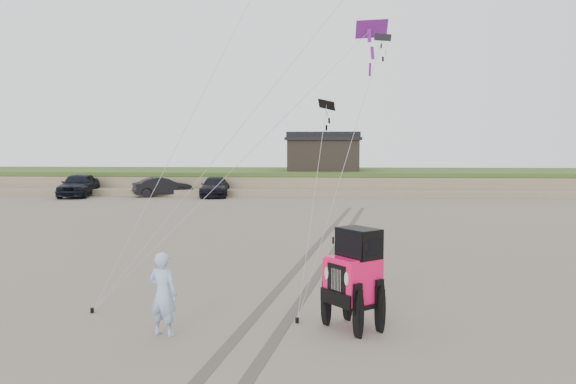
# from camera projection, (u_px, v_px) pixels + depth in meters

# --- Properties ---
(ground) EXTENTS (160.00, 160.00, 0.00)m
(ground) POSITION_uv_depth(u_px,v_px,m) (229.00, 320.00, 12.36)
(ground) COLOR #6B6054
(ground) RESTS_ON ground
(dune_ridge) EXTENTS (160.00, 14.25, 1.73)m
(dune_ridge) POSITION_uv_depth(u_px,v_px,m) (300.00, 180.00, 49.59)
(dune_ridge) COLOR #7A6B54
(dune_ridge) RESTS_ON ground
(cabin) EXTENTS (6.40, 5.40, 3.35)m
(cabin) POSITION_uv_depth(u_px,v_px,m) (323.00, 153.00, 48.77)
(cabin) COLOR black
(cabin) RESTS_ON dune_ridge
(truck_a) EXTENTS (2.79, 5.50, 1.80)m
(truck_a) POSITION_uv_depth(u_px,v_px,m) (79.00, 185.00, 42.50)
(truck_a) COLOR black
(truck_a) RESTS_ON ground
(truck_b) EXTENTS (4.63, 3.43, 1.46)m
(truck_b) POSITION_uv_depth(u_px,v_px,m) (163.00, 187.00, 42.90)
(truck_b) COLOR black
(truck_b) RESTS_ON ground
(truck_c) EXTENTS (2.57, 5.18, 1.45)m
(truck_c) POSITION_uv_depth(u_px,v_px,m) (215.00, 187.00, 42.65)
(truck_c) COLOR black
(truck_c) RESTS_ON ground
(jeep) EXTENTS (4.77, 4.42, 1.70)m
(jeep) POSITION_uv_depth(u_px,v_px,m) (353.00, 289.00, 11.71)
(jeep) COLOR #FF1056
(jeep) RESTS_ON ground
(man) EXTENTS (0.72, 0.58, 1.72)m
(man) POSITION_uv_depth(u_px,v_px,m) (163.00, 294.00, 11.30)
(man) COLOR #8DA7DA
(man) RESTS_ON ground
(kite_flock) EXTENTS (4.66, 9.67, 7.89)m
(kite_flock) POSITION_uv_depth(u_px,v_px,m) (351.00, 9.00, 20.06)
(kite_flock) COLOR black
(kite_flock) RESTS_ON ground
(stake_main) EXTENTS (0.08, 0.08, 0.12)m
(stake_main) POSITION_uv_depth(u_px,v_px,m) (92.00, 310.00, 12.90)
(stake_main) COLOR black
(stake_main) RESTS_ON ground
(stake_aux) EXTENTS (0.08, 0.08, 0.12)m
(stake_aux) POSITION_uv_depth(u_px,v_px,m) (297.00, 320.00, 12.16)
(stake_aux) COLOR black
(stake_aux) RESTS_ON ground
(tire_tracks) EXTENTS (5.22, 29.74, 0.01)m
(tire_tracks) POSITION_uv_depth(u_px,v_px,m) (322.00, 253.00, 20.19)
(tire_tracks) COLOR #4C443D
(tire_tracks) RESTS_ON ground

